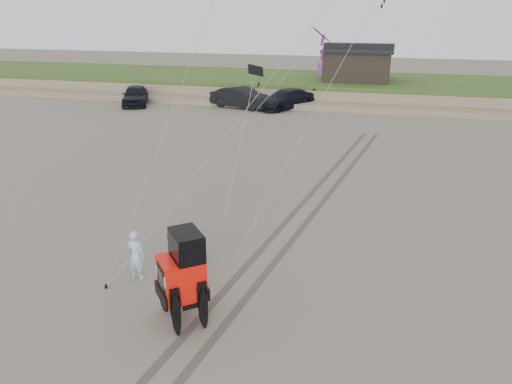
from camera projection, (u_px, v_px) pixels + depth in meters
The scene contains 12 objects.
ground at pixel (193, 306), 14.58m from camera, with size 160.00×160.00×0.00m, color #6B6054.
dune_ridge at pixel (335, 88), 48.29m from camera, with size 160.00×14.25×1.73m.
cabin at pixel (358, 64), 46.51m from camera, with size 6.40×5.40×3.35m.
truck_a at pixel (135, 95), 44.17m from camera, with size 2.05×5.09×1.73m, color black.
truck_b at pixel (241, 97), 42.92m from camera, with size 1.90×5.45×1.80m, color black.
truck_c at pixel (286, 99), 42.63m from camera, with size 2.29×5.62×1.63m, color black.
jeep at pixel (182, 286), 13.66m from camera, with size 2.44×5.66×2.11m, color #F9150A, non-canonical shape.
man at pixel (136, 255), 15.83m from camera, with size 0.60×0.40×1.66m, color #96BBE8.
kite_flock at pixel (323, 4), 19.32m from camera, with size 5.40×8.03×6.73m.
stake_main at pixel (106, 286), 15.51m from camera, with size 0.08×0.08×0.12m, color black.
stake_aux at pixel (204, 312), 14.20m from camera, with size 0.08×0.08×0.12m, color black.
tire_tracks at pixel (305, 211), 21.36m from camera, with size 5.22×29.74×0.01m.
Camera 1 is at (4.96, -11.62, 8.22)m, focal length 35.00 mm.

